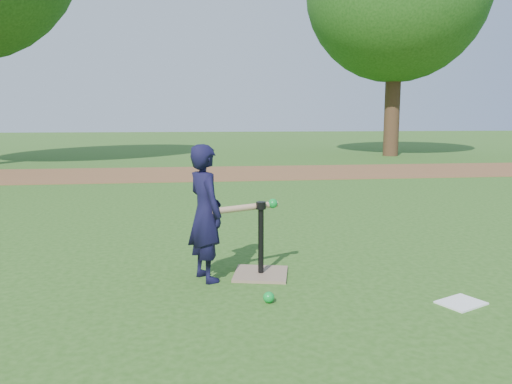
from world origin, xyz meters
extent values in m
plane|color=#285116|center=(0.00, 0.00, 0.00)|extent=(80.00, 80.00, 0.00)
cube|color=brown|center=(0.00, 7.50, 0.01)|extent=(24.00, 3.00, 0.01)
imported|color=black|center=(-0.08, -0.08, 0.54)|extent=(0.40, 0.47, 1.09)
sphere|color=#0D932F|center=(0.34, -0.66, 0.04)|extent=(0.08, 0.08, 0.08)
cube|color=white|center=(1.67, -0.85, 0.01)|extent=(0.37, 0.33, 0.01)
cube|color=#8B7058|center=(0.37, -0.04, 0.01)|extent=(0.52, 0.52, 0.02)
cylinder|color=black|center=(0.37, -0.04, 0.30)|extent=(0.05, 0.05, 0.55)
cylinder|color=black|center=(0.37, -0.04, 0.58)|extent=(0.08, 0.08, 0.06)
cylinder|color=tan|center=(0.25, -0.06, 0.57)|extent=(0.56, 0.31, 0.05)
sphere|color=tan|center=(-0.05, -0.10, 0.57)|extent=(0.06, 0.06, 0.06)
sphere|color=#0D932F|center=(0.48, 0.04, 0.59)|extent=(0.08, 0.08, 0.08)
cylinder|color=#382316|center=(6.50, 12.00, 1.71)|extent=(0.50, 0.50, 3.42)
camera|label=1|loc=(-0.20, -3.96, 1.29)|focal=35.00mm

